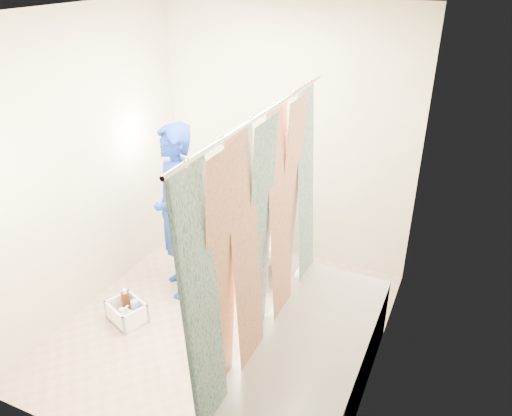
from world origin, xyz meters
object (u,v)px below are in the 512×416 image
at_px(bathtub, 308,369).
at_px(plumber, 177,213).
at_px(toilet, 262,240).
at_px(cleaning_caddy, 127,313).

relative_size(bathtub, plumber, 1.14).
xyz_separation_m(bathtub, toilet, (-0.87, 1.23, 0.11)).
xyz_separation_m(bathtub, plumber, (-1.44, 0.73, 0.50)).
bearing_deg(plumber, cleaning_caddy, -61.31).
height_order(bathtub, cleaning_caddy, bathtub).
distance_m(toilet, cleaning_caddy, 1.34).
relative_size(toilet, plumber, 0.49).
distance_m(bathtub, cleaning_caddy, 1.62).
relative_size(plumber, cleaning_caddy, 4.25).
bearing_deg(cleaning_caddy, toilet, 77.79).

